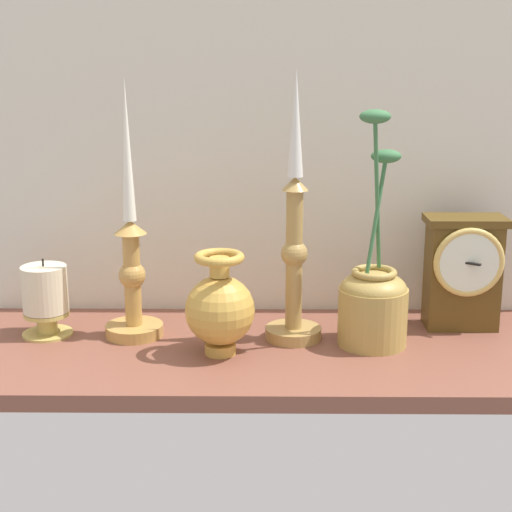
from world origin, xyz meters
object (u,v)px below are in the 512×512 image
at_px(mantel_clock, 463,271).
at_px(candlestick_tall_center, 294,252).
at_px(brass_vase_jar, 373,300).
at_px(pillar_candle_front, 45,298).
at_px(candlestick_tall_left, 132,266).
at_px(brass_vase_bulbous, 220,308).

distance_m(mantel_clock, candlestick_tall_center, 0.28).
distance_m(candlestick_tall_center, brass_vase_jar, 0.14).
height_order(brass_vase_jar, pillar_candle_front, brass_vase_jar).
bearing_deg(candlestick_tall_left, brass_vase_bulbous, -28.62).
distance_m(candlestick_tall_left, pillar_candle_front, 0.15).
relative_size(candlestick_tall_center, brass_vase_jar, 1.15).
distance_m(mantel_clock, brass_vase_bulbous, 0.40).
relative_size(brass_vase_bulbous, brass_vase_jar, 0.43).
relative_size(candlestick_tall_left, brass_vase_jar, 1.12).
xyz_separation_m(mantel_clock, candlestick_tall_center, (-0.27, -0.06, 0.04)).
distance_m(brass_vase_bulbous, pillar_candle_front, 0.29).
bearing_deg(candlestick_tall_left, brass_vase_jar, -5.36).
distance_m(brass_vase_jar, pillar_candle_front, 0.50).
bearing_deg(candlestick_tall_center, candlestick_tall_left, 177.44).
relative_size(mantel_clock, brass_vase_jar, 0.51).
bearing_deg(pillar_candle_front, candlestick_tall_center, -1.98).
relative_size(mantel_clock, candlestick_tall_center, 0.44).
bearing_deg(brass_vase_bulbous, pillar_candle_front, 164.22).
distance_m(mantel_clock, brass_vase_jar, 0.17).
bearing_deg(brass_vase_jar, mantel_clock, 27.37).
height_order(candlestick_tall_center, pillar_candle_front, candlestick_tall_center).
bearing_deg(pillar_candle_front, candlestick_tall_left, -0.93).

